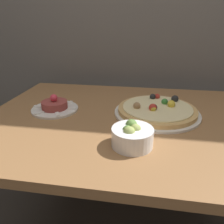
# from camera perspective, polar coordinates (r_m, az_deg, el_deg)

# --- Properties ---
(dining_table) EXTENTS (1.31, 0.89, 0.78)m
(dining_table) POSITION_cam_1_polar(r_m,az_deg,el_deg) (0.98, 6.04, -6.65)
(dining_table) COLOR olive
(dining_table) RESTS_ON ground_plane
(pizza_plate) EXTENTS (0.37, 0.37, 0.06)m
(pizza_plate) POSITION_cam_1_polar(r_m,az_deg,el_deg) (0.98, 11.69, 0.49)
(pizza_plate) COLOR silver
(pizza_plate) RESTS_ON dining_table
(tartare_plate) EXTENTS (0.21, 0.21, 0.08)m
(tartare_plate) POSITION_cam_1_polar(r_m,az_deg,el_deg) (1.04, -14.74, 1.39)
(tartare_plate) COLOR silver
(tartare_plate) RESTS_ON dining_table
(small_bowl) EXTENTS (0.14, 0.14, 0.08)m
(small_bowl) POSITION_cam_1_polar(r_m,az_deg,el_deg) (0.72, 5.13, -6.19)
(small_bowl) COLOR white
(small_bowl) RESTS_ON dining_table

